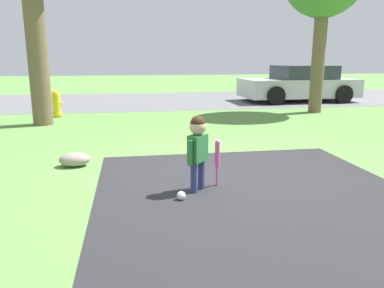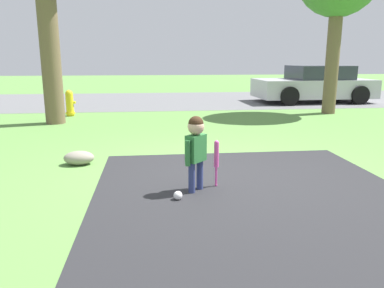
{
  "view_description": "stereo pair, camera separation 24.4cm",
  "coord_description": "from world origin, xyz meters",
  "px_view_note": "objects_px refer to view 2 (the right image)",
  "views": [
    {
      "loc": [
        -1.14,
        -4.84,
        1.53
      ],
      "look_at": [
        -0.38,
        -0.33,
        0.48
      ],
      "focal_mm": 35.0,
      "sensor_mm": 36.0,
      "label": 1
    },
    {
      "loc": [
        -0.89,
        -4.88,
        1.53
      ],
      "look_at": [
        -0.38,
        -0.33,
        0.48
      ],
      "focal_mm": 35.0,
      "sensor_mm": 36.0,
      "label": 2
    }
  ],
  "objects_px": {
    "child": "(196,143)",
    "fire_hydrant": "(70,103)",
    "baseball_bat": "(216,157)",
    "parked_car": "(314,85)",
    "sports_ball": "(178,195)"
  },
  "relations": [
    {
      "from": "baseball_bat",
      "to": "parked_car",
      "type": "height_order",
      "value": "parked_car"
    },
    {
      "from": "child",
      "to": "parked_car",
      "type": "relative_size",
      "value": 0.22
    },
    {
      "from": "baseball_bat",
      "to": "fire_hydrant",
      "type": "relative_size",
      "value": 0.82
    },
    {
      "from": "sports_ball",
      "to": "fire_hydrant",
      "type": "relative_size",
      "value": 0.14
    },
    {
      "from": "child",
      "to": "fire_hydrant",
      "type": "xyz_separation_m",
      "value": [
        -2.66,
        6.2,
        -0.24
      ]
    },
    {
      "from": "baseball_bat",
      "to": "parked_car",
      "type": "distance_m",
      "value": 9.91
    },
    {
      "from": "baseball_bat",
      "to": "parked_car",
      "type": "xyz_separation_m",
      "value": [
        5.03,
        8.54,
        0.23
      ]
    },
    {
      "from": "baseball_bat",
      "to": "child",
      "type": "bearing_deg",
      "value": -153.23
    },
    {
      "from": "child",
      "to": "sports_ball",
      "type": "distance_m",
      "value": 0.63
    },
    {
      "from": "baseball_bat",
      "to": "parked_car",
      "type": "bearing_deg",
      "value": 59.5
    },
    {
      "from": "sports_ball",
      "to": "parked_car",
      "type": "distance_m",
      "value": 10.52
    },
    {
      "from": "baseball_bat",
      "to": "fire_hydrant",
      "type": "xyz_separation_m",
      "value": [
        -2.92,
        6.07,
        -0.03
      ]
    },
    {
      "from": "child",
      "to": "baseball_bat",
      "type": "distance_m",
      "value": 0.36
    },
    {
      "from": "fire_hydrant",
      "to": "baseball_bat",
      "type": "bearing_deg",
      "value": -64.27
    },
    {
      "from": "baseball_bat",
      "to": "fire_hydrant",
      "type": "height_order",
      "value": "fire_hydrant"
    }
  ]
}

